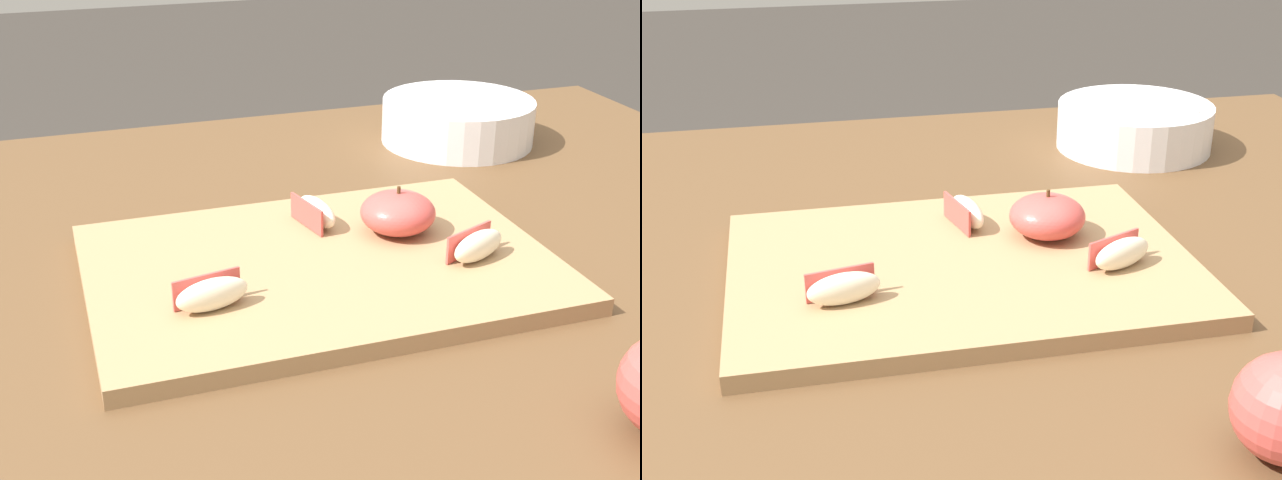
% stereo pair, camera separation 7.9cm
% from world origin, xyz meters
% --- Properties ---
extents(dining_table, '(1.26, 0.91, 0.77)m').
position_xyz_m(dining_table, '(0.00, 0.00, 0.66)').
color(dining_table, brown).
rests_on(dining_table, ground_plane).
extents(cutting_board, '(0.43, 0.30, 0.02)m').
position_xyz_m(cutting_board, '(0.01, -0.06, 0.78)').
color(cutting_board, '#A37F56').
rests_on(cutting_board, dining_table).
extents(apple_half_skin_up, '(0.07, 0.07, 0.05)m').
position_xyz_m(apple_half_skin_up, '(0.10, -0.02, 0.80)').
color(apple_half_skin_up, '#D14C47').
rests_on(apple_half_skin_up, cutting_board).
extents(apple_wedge_right, '(0.04, 0.07, 0.03)m').
position_xyz_m(apple_wedge_right, '(0.03, 0.02, 0.80)').
color(apple_wedge_right, '#F4EACC').
rests_on(apple_wedge_right, cutting_board).
extents(apple_wedge_back, '(0.07, 0.05, 0.03)m').
position_xyz_m(apple_wedge_back, '(0.14, -0.10, 0.80)').
color(apple_wedge_back, '#F4EACC').
rests_on(apple_wedge_back, cutting_board).
extents(apple_wedge_near_knife, '(0.07, 0.03, 0.03)m').
position_xyz_m(apple_wedge_near_knife, '(-0.11, -0.12, 0.80)').
color(apple_wedge_near_knife, '#F4EACC').
rests_on(apple_wedge_near_knife, cutting_board).
extents(ceramic_fruit_bowl, '(0.20, 0.20, 0.06)m').
position_xyz_m(ceramic_fruit_bowl, '(0.31, 0.26, 0.80)').
color(ceramic_fruit_bowl, white).
rests_on(ceramic_fruit_bowl, dining_table).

